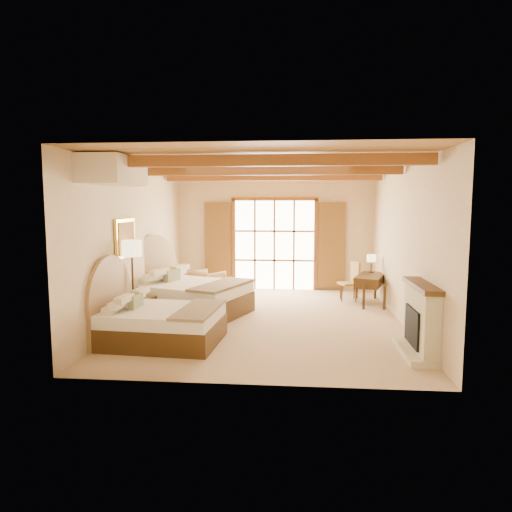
# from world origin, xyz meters

# --- Properties ---
(floor) EXTENTS (7.00, 7.00, 0.00)m
(floor) POSITION_xyz_m (0.00, 0.00, 0.00)
(floor) COLOR #CEB08D
(floor) RESTS_ON ground
(wall_back) EXTENTS (5.50, 0.00, 5.50)m
(wall_back) POSITION_xyz_m (0.00, 3.50, 1.60)
(wall_back) COLOR beige
(wall_back) RESTS_ON ground
(wall_left) EXTENTS (0.00, 7.00, 7.00)m
(wall_left) POSITION_xyz_m (-2.75, 0.00, 1.60)
(wall_left) COLOR beige
(wall_left) RESTS_ON ground
(wall_right) EXTENTS (0.00, 7.00, 7.00)m
(wall_right) POSITION_xyz_m (2.75, 0.00, 1.60)
(wall_right) COLOR beige
(wall_right) RESTS_ON ground
(ceiling) EXTENTS (7.00, 7.00, 0.00)m
(ceiling) POSITION_xyz_m (0.00, 0.00, 3.20)
(ceiling) COLOR #B57A40
(ceiling) RESTS_ON ground
(ceiling_beams) EXTENTS (5.39, 4.60, 0.18)m
(ceiling_beams) POSITION_xyz_m (0.00, 0.00, 3.08)
(ceiling_beams) COLOR #9C4C25
(ceiling_beams) RESTS_ON ceiling
(french_doors) EXTENTS (3.95, 0.08, 2.60)m
(french_doors) POSITION_xyz_m (0.00, 3.44, 1.25)
(french_doors) COLOR white
(french_doors) RESTS_ON ground
(fireplace) EXTENTS (0.46, 1.40, 1.16)m
(fireplace) POSITION_xyz_m (2.60, -2.00, 0.51)
(fireplace) COLOR beige
(fireplace) RESTS_ON ground
(painting) EXTENTS (0.06, 0.95, 0.75)m
(painting) POSITION_xyz_m (-2.70, -0.75, 1.75)
(painting) COLOR yellow
(painting) RESTS_ON wall_left
(canopy_valance) EXTENTS (0.70, 1.40, 0.45)m
(canopy_valance) POSITION_xyz_m (-2.40, -2.00, 2.95)
(canopy_valance) COLOR beige
(canopy_valance) RESTS_ON ceiling
(bed_near) EXTENTS (2.11, 1.66, 1.32)m
(bed_near) POSITION_xyz_m (-1.87, -1.77, 0.40)
(bed_near) COLOR #422A13
(bed_near) RESTS_ON floor
(bed_far) EXTENTS (2.85, 2.41, 1.50)m
(bed_far) POSITION_xyz_m (-1.84, 0.39, 0.45)
(bed_far) COLOR #422A13
(bed_far) RESTS_ON floor
(nightstand) EXTENTS (0.59, 0.59, 0.58)m
(nightstand) POSITION_xyz_m (-2.47, -0.71, 0.29)
(nightstand) COLOR #422A13
(nightstand) RESTS_ON floor
(floor_lamp) EXTENTS (0.37, 0.37, 1.73)m
(floor_lamp) POSITION_xyz_m (-2.50, -0.99, 1.47)
(floor_lamp) COLOR #322215
(floor_lamp) RESTS_ON floor
(armchair) EXTENTS (1.01, 1.02, 0.68)m
(armchair) POSITION_xyz_m (-1.71, 2.34, 0.34)
(armchair) COLOR #AE8053
(armchair) RESTS_ON floor
(ottoman) EXTENTS (0.73, 0.73, 0.43)m
(ottoman) POSITION_xyz_m (-1.12, 2.31, 0.21)
(ottoman) COLOR #9F704A
(ottoman) RESTS_ON floor
(desk) EXTENTS (0.95, 1.42, 0.71)m
(desk) POSITION_xyz_m (2.40, 1.72, 0.38)
(desk) COLOR #422A13
(desk) RESTS_ON floor
(desk_chair) EXTENTS (0.56, 0.55, 0.97)m
(desk_chair) POSITION_xyz_m (1.95, 2.06, 0.30)
(desk_chair) COLOR #AD8339
(desk_chair) RESTS_ON floor
(desk_lamp) EXTENTS (0.22, 0.22, 0.45)m
(desk_lamp) POSITION_xyz_m (2.49, 2.17, 1.04)
(desk_lamp) COLOR #322215
(desk_lamp) RESTS_ON desk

